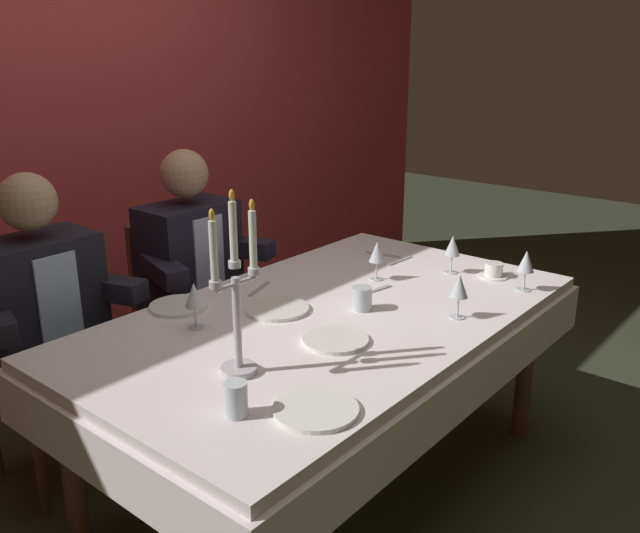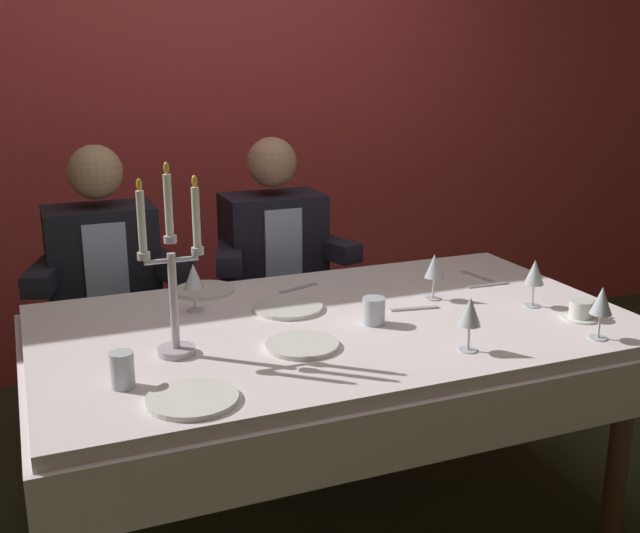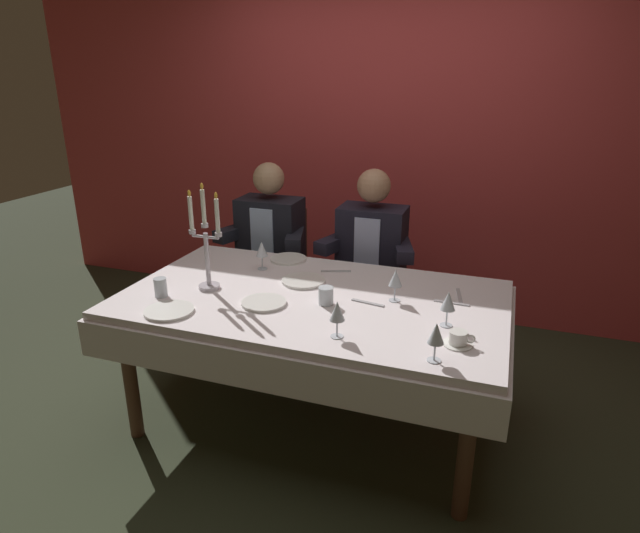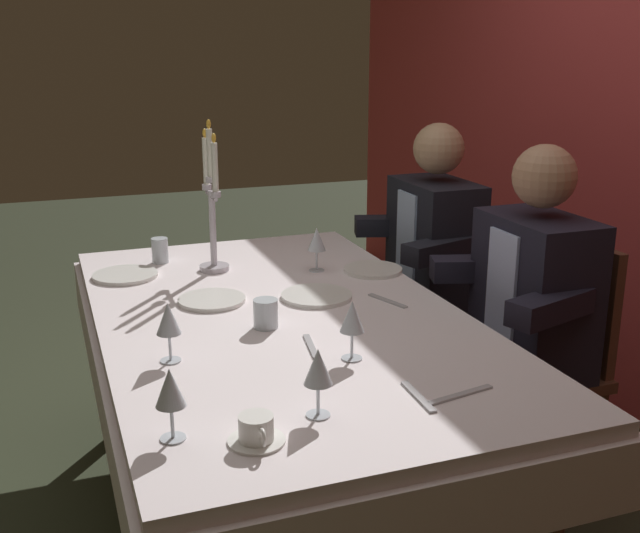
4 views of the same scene
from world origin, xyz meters
The scene contains 22 objects.
ground_plane centered at (0.00, 0.00, 0.00)m, with size 12.00×12.00×0.00m, color #313724.
back_wall centered at (0.00, 1.66, 1.35)m, with size 6.00×0.12×2.70m, color #CF3F40.
dining_table centered at (0.00, 0.00, 0.62)m, with size 1.94×1.14×0.74m.
candelabra centered at (-0.54, -0.09, 0.96)m, with size 0.19×0.11×0.55m.
dinner_plate_0 centered at (-0.57, -0.41, 0.75)m, with size 0.23×0.23×0.01m, color white.
dinner_plate_1 centered at (-0.11, 0.16, 0.75)m, with size 0.24×0.24×0.01m, color white.
dinner_plate_2 centered at (-0.19, -0.18, 0.75)m, with size 0.22×0.22×0.01m, color white.
dinner_plate_3 centered at (-0.32, 0.46, 0.75)m, with size 0.22×0.22×0.01m, color white.
wine_glass_0 centered at (0.40, 0.08, 0.85)m, with size 0.07×0.07×0.16m.
wine_glass_1 centered at (-0.40, 0.27, 0.85)m, with size 0.07×0.07×0.16m.
wine_glass_2 centered at (0.68, -0.12, 0.85)m, with size 0.07×0.07×0.16m.
wine_glass_3 centered at (0.67, -0.45, 0.86)m, with size 0.07×0.07×0.16m.
wine_glass_4 centered at (0.25, -0.38, 0.85)m, with size 0.07×0.07×0.16m.
water_tumbler_0 centered at (-0.71, -0.26, 0.79)m, with size 0.06×0.06×0.10m, color silver.
water_tumbler_1 centered at (0.10, -0.07, 0.78)m, with size 0.07×0.07×0.09m, color silver.
coffee_cup_0 centered at (0.75, -0.28, 0.77)m, with size 0.13×0.12×0.06m.
fork_0 centered at (0.01, 0.36, 0.74)m, with size 0.17×0.02×0.01m, color #B7B7BC.
fork_1 centered at (0.29, 0.00, 0.74)m, with size 0.17×0.02×0.01m, color #B7B7BC.
fork_2 centered at (0.67, 0.14, 0.74)m, with size 0.17×0.02×0.01m, color #B7B7BC.
knife_3 centered at (0.70, 0.24, 0.74)m, with size 0.19×0.02×0.01m, color #B7B7BC.
seated_diner_0 centered at (-0.63, 0.89, 0.74)m, with size 0.63×0.48×1.24m.
seated_diner_1 centered at (0.08, 0.89, 0.74)m, with size 0.63×0.48×1.24m.
Camera 2 is at (-0.92, -2.13, 1.58)m, focal length 42.56 mm.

